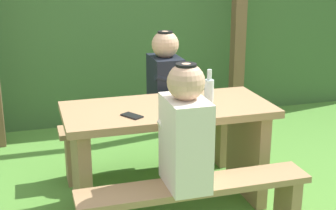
{
  "coord_description": "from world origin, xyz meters",
  "views": [
    {
      "loc": [
        -0.88,
        -2.97,
        1.71
      ],
      "look_at": [
        0.0,
        0.0,
        0.74
      ],
      "focal_mm": 51.93,
      "sensor_mm": 36.0,
      "label": 1
    }
  ],
  "objects": [
    {
      "name": "ground_plane",
      "position": [
        0.0,
        0.0,
        0.0
      ],
      "size": [
        12.0,
        12.0,
        0.0
      ],
      "primitive_type": "plane",
      "color": "#518B34"
    },
    {
      "name": "bench_far",
      "position": [
        0.0,
        0.56,
        0.31
      ],
      "size": [
        1.4,
        0.24,
        0.43
      ],
      "color": "#9E7A51",
      "rests_on": "ground_plane"
    },
    {
      "name": "hedge_backdrop",
      "position": [
        0.0,
        2.23,
        1.1
      ],
      "size": [
        6.4,
        0.77,
        2.2
      ],
      "primitive_type": "cube",
      "color": "#3C6131",
      "rests_on": "ground_plane"
    },
    {
      "name": "picnic_table",
      "position": [
        0.0,
        0.0,
        0.5
      ],
      "size": [
        1.4,
        0.64,
        0.73
      ],
      "color": "#9E7A51",
      "rests_on": "ground_plane"
    },
    {
      "name": "bottle_left",
      "position": [
        0.3,
        0.01,
        0.82
      ],
      "size": [
        0.07,
        0.07,
        0.23
      ],
      "color": "silver",
      "rests_on": "picnic_table"
    },
    {
      "name": "person_black_coat",
      "position": [
        0.14,
        0.56,
        0.76
      ],
      "size": [
        0.25,
        0.35,
        0.72
      ],
      "color": "black",
      "rests_on": "bench_far"
    },
    {
      "name": "pergola_post_right",
      "position": [
        1.19,
        1.51,
        0.96
      ],
      "size": [
        0.12,
        0.12,
        1.91
      ],
      "primitive_type": "cube",
      "color": "brown",
      "rests_on": "ground_plane"
    },
    {
      "name": "drinking_glass",
      "position": [
        0.16,
        0.0,
        0.77
      ],
      "size": [
        0.08,
        0.08,
        0.08
      ],
      "primitive_type": "cylinder",
      "color": "silver",
      "rests_on": "picnic_table"
    },
    {
      "name": "cell_phone",
      "position": [
        -0.28,
        -0.14,
        0.74
      ],
      "size": [
        0.13,
        0.16,
        0.01
      ],
      "primitive_type": "cube",
      "rotation": [
        0.0,
        0.0,
        0.55
      ],
      "color": "black",
      "rests_on": "picnic_table"
    },
    {
      "name": "person_white_shirt",
      "position": [
        -0.07,
        -0.56,
        0.76
      ],
      "size": [
        0.25,
        0.35,
        0.72
      ],
      "color": "silver",
      "rests_on": "bench_near"
    },
    {
      "name": "bench_near",
      "position": [
        0.0,
        -0.56,
        0.31
      ],
      "size": [
        1.4,
        0.24,
        0.43
      ],
      "color": "#9E7A51",
      "rests_on": "ground_plane"
    }
  ]
}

